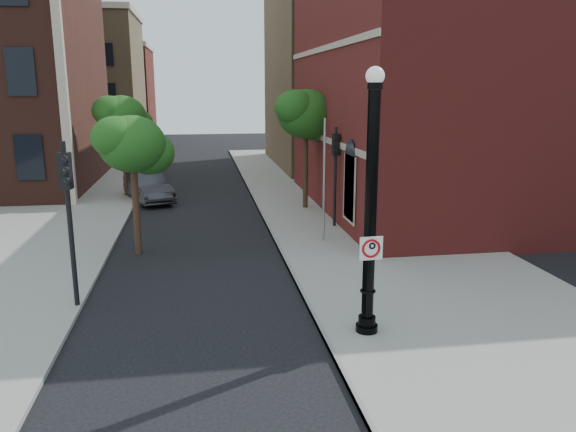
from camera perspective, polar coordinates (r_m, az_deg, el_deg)
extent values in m
plane|color=black|center=(13.02, -4.97, -13.70)|extent=(120.00, 120.00, 0.00)
cube|color=gray|center=(23.36, 8.01, -1.43)|extent=(8.00, 60.00, 0.12)
cube|color=gray|center=(31.28, -24.20, 1.23)|extent=(10.00, 50.00, 0.12)
cube|color=gray|center=(22.54, -1.65, -1.81)|extent=(0.10, 60.00, 0.14)
cube|color=maroon|center=(30.60, 24.70, 12.18)|extent=(22.00, 16.00, 12.00)
cube|color=black|center=(21.73, 6.31, 2.77)|extent=(0.08, 1.40, 2.40)
cube|color=#C0AC94|center=(26.34, 3.53, 7.91)|extent=(0.06, 16.00, 0.25)
cube|color=#C0AC94|center=(26.29, 3.66, 16.63)|extent=(0.06, 16.00, 0.25)
cube|color=#C0AC94|center=(29.31, -22.11, 14.38)|extent=(0.40, 0.40, 14.00)
cube|color=olive|center=(56.74, -21.02, 12.36)|extent=(12.00, 12.00, 12.00)
cube|color=maroon|center=(70.52, -18.65, 11.70)|extent=(12.00, 12.00, 10.00)
cube|color=olive|center=(44.86, 13.26, 14.19)|extent=(22.00, 14.00, 14.00)
cylinder|color=black|center=(13.86, 7.98, -11.40)|extent=(0.53, 0.53, 0.28)
cylinder|color=black|center=(13.77, 8.01, -10.50)|extent=(0.42, 0.42, 0.24)
cylinder|color=black|center=(12.94, 8.38, 0.34)|extent=(0.28, 0.28, 5.50)
torus|color=black|center=(13.48, 8.11, -7.54)|extent=(0.38, 0.38, 0.06)
cylinder|color=black|center=(12.63, 8.81, 12.94)|extent=(0.34, 0.34, 0.14)
sphere|color=silver|center=(12.63, 8.84, 13.88)|extent=(0.42, 0.42, 0.42)
cube|color=white|center=(12.99, 8.44, -3.27)|extent=(0.56, 0.05, 0.56)
cube|color=black|center=(12.92, 8.48, -2.19)|extent=(0.56, 0.03, 0.05)
cube|color=black|center=(13.06, 8.40, -4.35)|extent=(0.56, 0.03, 0.05)
cube|color=black|center=(12.91, 7.38, -3.35)|extent=(0.05, 0.01, 0.56)
cube|color=black|center=(13.08, 9.49, -3.20)|extent=(0.05, 0.01, 0.56)
torus|color=#AA060C|center=(12.99, 8.44, -3.27)|extent=(0.45, 0.08, 0.44)
cube|color=#AA060C|center=(12.99, 8.44, -3.27)|extent=(0.31, 0.02, 0.31)
cube|color=black|center=(12.97, 8.23, -3.29)|extent=(0.05, 0.01, 0.26)
torus|color=black|center=(12.98, 8.55, -3.01)|extent=(0.17, 0.06, 0.17)
cylinder|color=black|center=(12.92, 8.48, -2.21)|extent=(0.03, 0.02, 0.03)
imported|color=#2B2B30|center=(29.95, -14.00, 2.85)|extent=(3.03, 4.79, 1.49)
cylinder|color=black|center=(15.66, -21.23, -1.14)|extent=(0.13, 0.13, 4.50)
cube|color=black|center=(15.39, -21.69, 4.29)|extent=(0.32, 0.31, 0.94)
sphere|color=#E50505|center=(15.20, -21.81, 5.43)|extent=(0.17, 0.17, 0.17)
sphere|color=#FF8C00|center=(15.23, -21.72, 4.38)|extent=(0.17, 0.17, 0.17)
sphere|color=#00E519|center=(15.27, -21.63, 3.34)|extent=(0.17, 0.17, 0.17)
cylinder|color=black|center=(23.32, 4.81, 3.79)|extent=(0.12, 0.12, 4.23)
cube|color=black|center=(23.14, 4.88, 7.24)|extent=(0.30, 0.28, 0.88)
sphere|color=#E50505|center=(22.97, 4.93, 7.97)|extent=(0.16, 0.16, 0.16)
sphere|color=#FF8C00|center=(22.99, 4.91, 7.32)|extent=(0.16, 0.16, 0.16)
sphere|color=#00E519|center=(23.02, 4.90, 6.66)|extent=(0.16, 0.16, 0.16)
cylinder|color=#999999|center=(20.97, 3.68, 3.46)|extent=(0.09, 0.09, 4.73)
cylinder|color=#312013|center=(20.39, -15.20, 1.22)|extent=(0.24, 0.24, 3.66)
ellipsoid|color=#1B5115|center=(20.08, -15.56, 7.06)|extent=(2.30, 2.30, 1.95)
ellipsoid|color=#1B5115|center=(20.48, -13.91, 6.24)|extent=(1.78, 1.78, 1.51)
ellipsoid|color=#1B5115|center=(19.81, -17.06, 7.65)|extent=(1.67, 1.67, 1.42)
cylinder|color=#312013|center=(31.17, -16.25, 5.47)|extent=(0.24, 0.24, 4.03)
ellipsoid|color=#1B5115|center=(30.97, -16.53, 9.69)|extent=(2.53, 2.53, 2.15)
ellipsoid|color=#1B5115|center=(31.38, -15.32, 9.07)|extent=(1.96, 1.96, 1.66)
ellipsoid|color=#1B5115|center=(30.69, -17.62, 10.13)|extent=(1.84, 1.84, 1.57)
cylinder|color=#312013|center=(26.90, 1.79, 5.11)|extent=(0.24, 0.24, 4.27)
ellipsoid|color=#1B5115|center=(26.68, 1.83, 10.31)|extent=(2.69, 2.69, 2.28)
ellipsoid|color=#1B5115|center=(27.30, 2.90, 9.47)|extent=(2.08, 2.08, 1.76)
ellipsoid|color=#1B5115|center=(26.20, 0.79, 10.94)|extent=(1.95, 1.95, 1.66)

